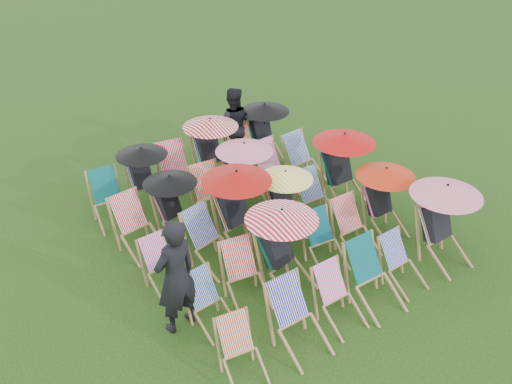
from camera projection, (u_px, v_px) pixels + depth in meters
ground at (264, 241)px, 10.37m from camera, size 100.00×100.00×0.00m
deckchair_0 at (242, 353)px, 7.57m from camera, size 0.67×0.84×0.82m
deckchair_1 at (299, 320)px, 7.98m from camera, size 0.67×0.93×0.99m
deckchair_2 at (340, 298)px, 8.44m from camera, size 0.60×0.82×0.87m
deckchair_3 at (375, 278)px, 8.72m from camera, size 0.71×0.96×1.02m
deckchair_4 at (403, 263)px, 9.16m from camera, size 0.57×0.79×0.84m
deckchair_5 at (444, 223)px, 9.55m from camera, size 1.19×1.24×1.42m
deckchair_6 at (211, 303)px, 8.38m from camera, size 0.59×0.79×0.83m
deckchair_7 at (246, 276)px, 8.84m from camera, size 0.76×0.95×0.92m
deckchair_8 at (284, 248)px, 9.00m from camera, size 1.16×1.27×1.38m
deckchair_9 at (325, 241)px, 9.63m from camera, size 0.70×0.89×0.89m
deckchair_10 at (356, 228)px, 9.91m from camera, size 0.64×0.88×0.93m
deckchair_11 at (385, 200)px, 10.31m from camera, size 1.07×1.12×1.27m
deckchair_12 at (163, 266)px, 9.11m from camera, size 0.56×0.77×0.83m
deckchair_13 at (211, 240)px, 9.57m from camera, size 0.81×1.01×0.98m
deckchair_14 at (239, 209)px, 9.90m from camera, size 1.22×1.30×1.45m
deckchair_15 at (285, 201)px, 10.35m from camera, size 1.01×1.08×1.20m
deckchair_16 at (317, 198)px, 10.76m from camera, size 0.65×0.88×0.93m
deckchair_17 at (344, 168)px, 11.14m from camera, size 1.22×1.26×1.44m
deckchair_18 at (138, 226)px, 9.91m from camera, size 0.73×0.96×0.99m
deckchair_19 at (173, 204)px, 10.29m from camera, size 0.98×1.06×1.16m
deckchair_20 at (213, 195)px, 10.76m from camera, size 0.76×0.99×1.00m
deckchair_21 at (246, 174)px, 11.05m from camera, size 1.11×1.17×1.32m
deckchair_22 at (275, 170)px, 11.58m from camera, size 0.69×0.96×1.02m
deckchair_23 at (305, 160)px, 11.97m from camera, size 0.70×0.95×0.99m
deckchair_24 at (110, 200)px, 10.68m from camera, size 0.75×0.96×0.95m
deckchair_25 at (144, 176)px, 11.14m from camera, size 1.00×1.06×1.19m
deckchair_26 at (177, 172)px, 11.51m from camera, size 0.83×1.04×1.02m
deckchair_27 at (212, 149)px, 11.88m from camera, size 1.16×1.22×1.37m
deckchair_28 at (244, 148)px, 12.39m from camera, size 0.85×1.06×1.03m
deckchair_29 at (265, 132)px, 12.67m from camera, size 1.11×1.16×1.31m
person_left at (176, 277)px, 8.08m from camera, size 0.74×0.54×1.89m
person_rear at (233, 125)px, 12.55m from camera, size 1.07×1.02×1.73m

